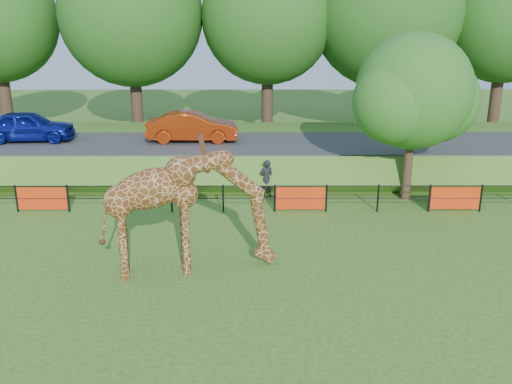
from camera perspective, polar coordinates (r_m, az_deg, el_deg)
ground at (r=14.97m, az=-4.90°, el=-12.26°), size 90.00×90.00×0.00m
giraffe at (r=16.78m, az=-6.66°, el=-2.02°), size 5.25×1.90×3.68m
perimeter_fence at (r=22.08m, az=-3.31°, el=-0.64°), size 28.07×0.10×1.10m
embankment at (r=29.27m, az=-2.54°, el=4.13°), size 40.00×9.00×1.30m
road at (r=27.65m, az=-2.69°, el=4.84°), size 40.00×5.00×0.12m
car_blue at (r=29.91m, az=-21.83°, el=6.14°), size 4.44×2.01×1.48m
car_red at (r=27.91m, az=-6.38°, el=6.51°), size 4.41×1.61×1.44m
visitor at (r=23.81m, az=1.06°, el=1.36°), size 0.67×0.54×1.59m
tree_east at (r=23.67m, az=15.69°, el=9.26°), size 5.40×4.71×6.76m
bg_tree_line at (r=34.96m, az=0.99°, el=17.14°), size 37.30×8.80×11.82m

